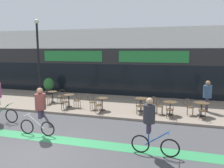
% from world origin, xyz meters
% --- Properties ---
extents(ground_plane, '(120.00, 120.00, 0.00)m').
position_xyz_m(ground_plane, '(0.00, 0.00, 0.00)').
color(ground_plane, '#424244').
extents(sidewalk_slab, '(40.00, 5.50, 0.12)m').
position_xyz_m(sidewalk_slab, '(0.00, 7.25, 0.06)').
color(sidewalk_slab, gray).
rests_on(sidewalk_slab, ground).
extents(storefront_facade, '(40.00, 4.06, 5.21)m').
position_xyz_m(storefront_facade, '(0.00, 11.96, 2.60)').
color(storefront_facade, silver).
rests_on(storefront_facade, ground).
extents(bike_lane_stripe, '(36.00, 0.70, 0.01)m').
position_xyz_m(bike_lane_stripe, '(0.00, 1.34, 0.00)').
color(bike_lane_stripe, '#2D844C').
rests_on(bike_lane_stripe, ground).
extents(bistro_table_0, '(0.60, 0.60, 0.74)m').
position_xyz_m(bistro_table_0, '(-3.07, 6.58, 0.64)').
color(bistro_table_0, black).
rests_on(bistro_table_0, sidewalk_slab).
extents(bistro_table_1, '(0.68, 0.68, 0.77)m').
position_xyz_m(bistro_table_1, '(-1.46, 5.76, 0.67)').
color(bistro_table_1, black).
rests_on(bistro_table_1, sidewalk_slab).
extents(bistro_table_2, '(0.68, 0.68, 0.73)m').
position_xyz_m(bistro_table_2, '(0.74, 5.61, 0.64)').
color(bistro_table_2, black).
rests_on(bistro_table_2, sidewalk_slab).
extents(bistro_table_3, '(0.70, 0.70, 0.76)m').
position_xyz_m(bistro_table_3, '(2.95, 5.99, 0.66)').
color(bistro_table_3, black).
rests_on(bistro_table_3, sidewalk_slab).
extents(bistro_table_4, '(0.74, 0.74, 0.71)m').
position_xyz_m(bistro_table_4, '(4.57, 5.72, 0.63)').
color(bistro_table_4, black).
rests_on(bistro_table_4, sidewalk_slab).
extents(bistro_table_5, '(0.79, 0.79, 0.72)m').
position_xyz_m(bistro_table_5, '(6.17, 5.95, 0.64)').
color(bistro_table_5, black).
rests_on(bistro_table_5, sidewalk_slab).
extents(cafe_chair_0_near, '(0.42, 0.59, 0.90)m').
position_xyz_m(cafe_chair_0_near, '(-3.07, 5.96, 0.64)').
color(cafe_chair_0_near, '#4C3823').
rests_on(cafe_chair_0_near, sidewalk_slab).
extents(cafe_chair_0_side, '(0.59, 0.43, 0.90)m').
position_xyz_m(cafe_chair_0_side, '(-2.45, 6.59, 0.64)').
color(cafe_chair_0_side, '#4C3823').
rests_on(cafe_chair_0_side, sidewalk_slab).
extents(cafe_chair_1_near, '(0.43, 0.59, 0.90)m').
position_xyz_m(cafe_chair_1_near, '(-1.45, 5.14, 0.64)').
color(cafe_chair_1_near, '#4C3823').
rests_on(cafe_chair_1_near, sidewalk_slab).
extents(cafe_chair_1_side, '(0.58, 0.41, 0.90)m').
position_xyz_m(cafe_chair_1_side, '(-0.83, 5.76, 0.64)').
color(cafe_chair_1_side, '#4C3823').
rests_on(cafe_chair_1_side, sidewalk_slab).
extents(cafe_chair_2_near, '(0.45, 0.60, 0.90)m').
position_xyz_m(cafe_chair_2_near, '(0.73, 4.98, 0.64)').
color(cafe_chair_2_near, '#4C3823').
rests_on(cafe_chair_2_near, sidewalk_slab).
extents(cafe_chair_2_side, '(0.59, 0.42, 0.90)m').
position_xyz_m(cafe_chair_2_side, '(0.12, 5.61, 0.64)').
color(cafe_chair_2_side, '#4C3823').
rests_on(cafe_chair_2_side, sidewalk_slab).
extents(cafe_chair_3_near, '(0.45, 0.60, 0.90)m').
position_xyz_m(cafe_chair_3_near, '(2.96, 5.36, 0.64)').
color(cafe_chair_3_near, '#4C3823').
rests_on(cafe_chair_3_near, sidewalk_slab).
extents(cafe_chair_3_side, '(0.58, 0.41, 0.90)m').
position_xyz_m(cafe_chair_3_side, '(3.58, 5.99, 0.64)').
color(cafe_chair_3_side, '#4C3823').
rests_on(cafe_chair_3_side, sidewalk_slab).
extents(cafe_chair_4_near, '(0.42, 0.58, 0.90)m').
position_xyz_m(cafe_chair_4_near, '(4.56, 5.10, 0.64)').
color(cafe_chair_4_near, '#4C3823').
rests_on(cafe_chair_4_near, sidewalk_slab).
extents(cafe_chair_4_side, '(0.60, 0.45, 0.90)m').
position_xyz_m(cafe_chair_4_side, '(3.94, 5.71, 0.64)').
color(cafe_chair_4_side, '#4C3823').
rests_on(cafe_chair_4_side, sidewalk_slab).
extents(cafe_chair_5_near, '(0.45, 0.60, 0.90)m').
position_xyz_m(cafe_chair_5_near, '(6.16, 5.33, 0.64)').
color(cafe_chair_5_near, '#4C3823').
rests_on(cafe_chair_5_near, sidewalk_slab).
extents(cafe_chair_5_side, '(0.58, 0.41, 0.90)m').
position_xyz_m(cafe_chair_5_side, '(5.55, 5.95, 0.64)').
color(cafe_chair_5_side, '#4C3823').
rests_on(cafe_chair_5_side, sidewalk_slab).
extents(planter_pot, '(0.80, 0.80, 1.30)m').
position_xyz_m(planter_pot, '(-4.78, 8.93, 0.84)').
color(planter_pot, '#232326').
rests_on(planter_pot, sidewalk_slab).
extents(lamp_post, '(0.26, 0.26, 5.20)m').
position_xyz_m(lamp_post, '(-2.92, 4.98, 3.12)').
color(lamp_post, black).
rests_on(lamp_post, sidewalk_slab).
extents(cyclist_1, '(1.67, 0.51, 2.00)m').
position_xyz_m(cyclist_1, '(3.97, 1.08, 1.15)').
color(cyclist_1, black).
rests_on(cyclist_1, ground).
extents(cyclist_2, '(1.64, 0.48, 2.06)m').
position_xyz_m(cyclist_2, '(-0.66, 1.55, 1.21)').
color(cyclist_2, black).
rests_on(cyclist_2, ground).
extents(pedestrian_near_end, '(0.53, 0.53, 1.78)m').
position_xyz_m(pedestrian_near_end, '(6.56, 6.93, 1.18)').
color(pedestrian_near_end, '#382D47').
rests_on(pedestrian_near_end, sidewalk_slab).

